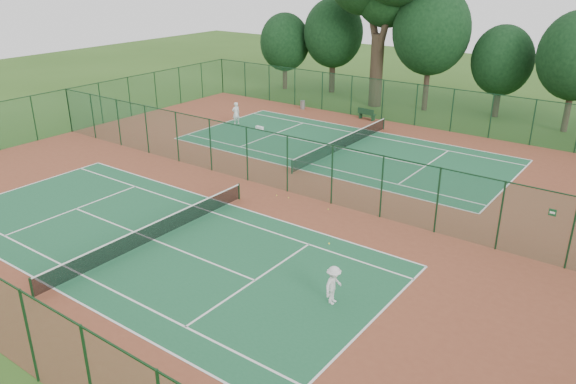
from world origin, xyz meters
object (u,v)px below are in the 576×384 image
(bench, at_px, (366,114))
(kit_bag, at_px, (260,128))
(player_far, at_px, (236,113))
(player_near, at_px, (334,285))
(trash_bin, at_px, (303,105))

(bench, distance_m, kit_bag, 9.62)
(player_far, distance_m, kit_bag, 2.69)
(player_near, xyz_separation_m, trash_bin, (-19.28, 25.62, -0.44))
(player_far, bearing_deg, kit_bag, 109.91)
(player_far, relative_size, trash_bin, 2.41)
(player_near, distance_m, player_far, 27.40)
(player_far, bearing_deg, trash_bin, -169.43)
(trash_bin, bearing_deg, bench, 0.76)
(player_far, xyz_separation_m, trash_bin, (1.45, 7.70, -0.56))
(player_near, xyz_separation_m, kit_bag, (-18.17, 17.86, -0.70))
(bench, bearing_deg, player_near, -57.78)
(bench, bearing_deg, kit_bag, -119.17)
(trash_bin, bearing_deg, kit_bag, -81.87)
(trash_bin, relative_size, kit_bag, 1.11)
(player_far, xyz_separation_m, kit_bag, (2.56, -0.06, -0.82))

